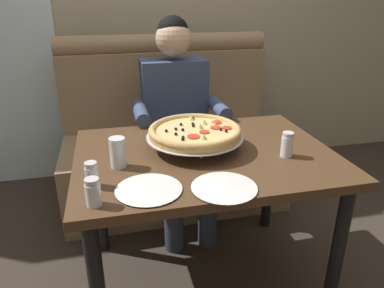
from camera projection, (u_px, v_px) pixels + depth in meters
The scene contains 11 objects.
ground_plane at pixel (203, 276), 1.91m from camera, with size 16.00×16.00×0.00m, color #382D26.
booth_bench at pixel (172, 144), 2.56m from camera, with size 1.48×0.78×1.13m.
dining_table at pixel (205, 170), 1.67m from camera, with size 1.16×0.85×0.72m.
diner_main at pixel (177, 113), 2.20m from camera, with size 0.54×0.64×1.27m.
pizza at pixel (195, 132), 1.65m from camera, with size 0.45×0.45×0.11m.
shaker_pepper_flakes at pixel (92, 176), 1.33m from camera, with size 0.05×0.05×0.10m.
shaker_parmesan at pixel (287, 146), 1.57m from camera, with size 0.05×0.05×0.11m.
shaker_oregano at pixel (93, 194), 1.21m from camera, with size 0.05×0.05×0.10m.
plate_near_left at pixel (224, 186), 1.33m from camera, with size 0.25×0.25×0.02m.
plate_near_right at pixel (149, 188), 1.31m from camera, with size 0.25×0.25×0.02m.
drinking_glass at pixel (118, 154), 1.47m from camera, with size 0.07×0.07×0.13m.
Camera 1 is at (-0.40, -1.44, 1.39)m, focal length 33.61 mm.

